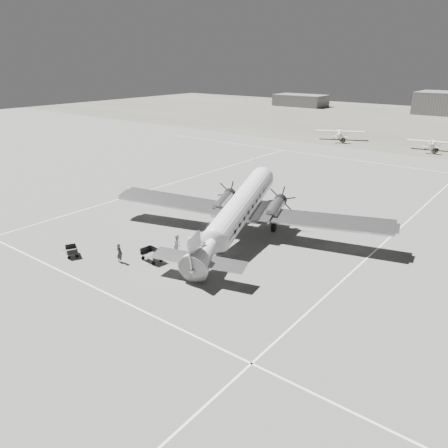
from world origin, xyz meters
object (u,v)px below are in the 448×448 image
at_px(dc3_airliner, 237,213).
at_px(light_plane_left, 339,135).
at_px(ground_crew, 119,253).
at_px(baggage_cart_near, 152,255).
at_px(baggage_cart_far, 72,251).
at_px(light_plane_right, 432,145).
at_px(passenger, 190,245).
at_px(ramp_agent, 178,244).
at_px(shed_secondary, 300,100).

height_order(dc3_airliner, light_plane_left, dc3_airliner).
bearing_deg(ground_crew, baggage_cart_near, -140.87).
bearing_deg(baggage_cart_near, baggage_cart_far, -144.25).
relative_size(baggage_cart_far, ground_crew, 0.90).
distance_m(baggage_cart_near, baggage_cart_far, 7.13).
relative_size(light_plane_right, baggage_cart_near, 4.93).
xyz_separation_m(baggage_cart_far, passenger, (7.76, 6.59, 0.35)).
bearing_deg(ramp_agent, shed_secondary, 18.20).
relative_size(light_plane_right, passenger, 5.91).
distance_m(shed_secondary, dc3_airliner, 127.94).
bearing_deg(baggage_cart_near, shed_secondary, 119.32).
distance_m(light_plane_left, light_plane_right, 18.39).
distance_m(baggage_cart_near, ramp_agent, 2.53).
bearing_deg(light_plane_left, baggage_cart_far, -109.62).
distance_m(light_plane_left, ground_crew, 67.79).
bearing_deg(dc3_airliner, light_plane_right, 71.47).
height_order(dc3_airliner, baggage_cart_near, dc3_airliner).
xyz_separation_m(ground_crew, ramp_agent, (2.65, 4.20, 0.08)).
bearing_deg(passenger, baggage_cart_far, 127.49).
distance_m(light_plane_right, ground_crew, 67.27).
relative_size(light_plane_right, ramp_agent, 4.98).
bearing_deg(light_plane_left, ground_crew, -105.90).
bearing_deg(shed_secondary, light_plane_right, -44.58).
xyz_separation_m(shed_secondary, baggage_cart_near, (52.85, -123.16, -1.48)).
bearing_deg(ground_crew, light_plane_left, -85.44).
xyz_separation_m(light_plane_left, passenger, (13.74, -62.14, -0.28)).
bearing_deg(baggage_cart_near, passenger, 69.05).
relative_size(light_plane_right, baggage_cart_far, 6.10).
distance_m(dc3_airliner, ramp_agent, 6.33).
relative_size(shed_secondary, ground_crew, 10.80).
relative_size(dc3_airliner, ground_crew, 16.73).
bearing_deg(ramp_agent, passenger, -57.05).
xyz_separation_m(baggage_cart_near, baggage_cart_far, (-6.20, -3.53, -0.10)).
distance_m(baggage_cart_far, ramp_agent, 9.13).
height_order(dc3_airliner, passenger, dc3_airliner).
xyz_separation_m(shed_secondary, light_plane_right, (59.06, -58.20, -1.06)).
height_order(ground_crew, ramp_agent, ramp_agent).
xyz_separation_m(light_plane_right, baggage_cart_near, (-6.21, -64.97, -0.42)).
height_order(light_plane_right, ground_crew, light_plane_right).
relative_size(baggage_cart_far, passenger, 0.97).
height_order(light_plane_left, light_plane_right, light_plane_left).
bearing_deg(passenger, light_plane_left, 9.63).
distance_m(light_plane_right, baggage_cart_far, 69.61).
bearing_deg(baggage_cart_near, light_plane_right, 90.64).
height_order(light_plane_left, baggage_cart_near, light_plane_left).
bearing_deg(ramp_agent, ground_crew, 142.02).
distance_m(dc3_airliner, passenger, 5.52).
xyz_separation_m(light_plane_right, passenger, (-4.65, -61.91, -0.17)).
xyz_separation_m(dc3_airliner, light_plane_left, (-15.16, 57.15, -1.60)).
height_order(shed_secondary, dc3_airliner, dc3_airliner).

